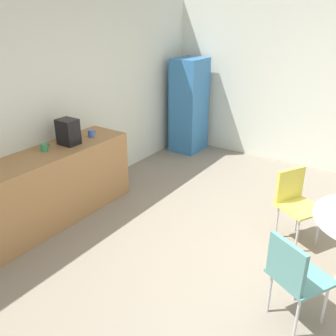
# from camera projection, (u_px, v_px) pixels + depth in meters

# --- Properties ---
(ground_plane) EXTENTS (6.00, 6.00, 0.00)m
(ground_plane) POSITION_uv_depth(u_px,v_px,m) (273.00, 270.00, 3.79)
(ground_plane) COLOR gray
(wall_back) EXTENTS (6.00, 0.10, 2.60)m
(wall_back) POSITION_uv_depth(u_px,v_px,m) (60.00, 106.00, 4.81)
(wall_back) COLOR silver
(wall_back) RESTS_ON ground_plane
(counter_block) EXTENTS (2.50, 0.60, 0.90)m
(counter_block) POSITION_uv_depth(u_px,v_px,m) (42.00, 191.00, 4.43)
(counter_block) COLOR #9E7042
(counter_block) RESTS_ON ground_plane
(locker_cabinet) EXTENTS (0.60, 0.50, 1.68)m
(locker_cabinet) POSITION_uv_depth(u_px,v_px,m) (189.00, 106.00, 6.70)
(locker_cabinet) COLOR #3372B2
(locker_cabinet) RESTS_ON ground_plane
(chair_yellow) EXTENTS (0.57, 0.57, 0.83)m
(chair_yellow) POSITION_uv_depth(u_px,v_px,m) (295.00, 197.00, 4.14)
(chair_yellow) COLOR silver
(chair_yellow) RESTS_ON ground_plane
(chair_teal) EXTENTS (0.57, 0.57, 0.83)m
(chair_teal) POSITION_uv_depth(u_px,v_px,m) (293.00, 272.00, 2.96)
(chair_teal) COLOR silver
(chair_teal) RESTS_ON ground_plane
(mug_green) EXTENTS (0.13, 0.08, 0.09)m
(mug_green) POSITION_uv_depth(u_px,v_px,m) (44.00, 147.00, 4.39)
(mug_green) COLOR #338C59
(mug_green) RESTS_ON counter_block
(mug_red) EXTENTS (0.13, 0.08, 0.09)m
(mug_red) POSITION_uv_depth(u_px,v_px,m) (91.00, 134.00, 4.87)
(mug_red) COLOR #3F66BF
(mug_red) RESTS_ON counter_block
(coffee_maker) EXTENTS (0.20, 0.24, 0.32)m
(coffee_maker) POSITION_uv_depth(u_px,v_px,m) (68.00, 132.00, 4.57)
(coffee_maker) COLOR black
(coffee_maker) RESTS_ON counter_block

